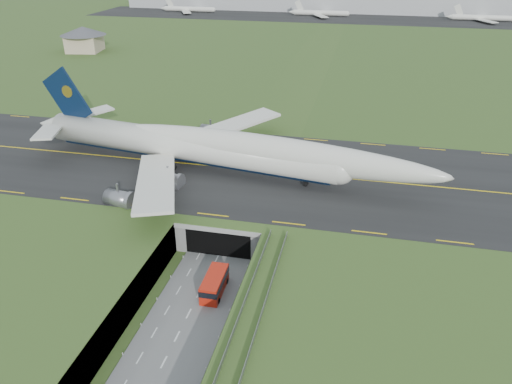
# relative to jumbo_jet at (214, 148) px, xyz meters

# --- Properties ---
(ground) EXTENTS (900.00, 900.00, 0.00)m
(ground) POSITION_rel_jumbo_jet_xyz_m (7.16, -30.50, -11.44)
(ground) COLOR #345120
(ground) RESTS_ON ground
(airfield_deck) EXTENTS (800.00, 800.00, 6.00)m
(airfield_deck) POSITION_rel_jumbo_jet_xyz_m (7.16, -30.50, -8.44)
(airfield_deck) COLOR gray
(airfield_deck) RESTS_ON ground
(trench_road) EXTENTS (12.00, 75.00, 0.20)m
(trench_road) POSITION_rel_jumbo_jet_xyz_m (7.16, -38.00, -11.34)
(trench_road) COLOR slate
(trench_road) RESTS_ON ground
(taxiway) EXTENTS (800.00, 44.00, 0.18)m
(taxiway) POSITION_rel_jumbo_jet_xyz_m (7.16, 2.50, -5.35)
(taxiway) COLOR black
(taxiway) RESTS_ON airfield_deck
(tunnel_portal) EXTENTS (17.00, 22.30, 6.00)m
(tunnel_portal) POSITION_rel_jumbo_jet_xyz_m (7.16, -13.79, -8.11)
(tunnel_portal) COLOR gray
(tunnel_portal) RESTS_ON ground
(guideway) EXTENTS (3.00, 53.00, 7.05)m
(guideway) POSITION_rel_jumbo_jet_xyz_m (18.16, -49.61, -6.12)
(guideway) COLOR #A8A8A3
(guideway) RESTS_ON ground
(jumbo_jet) EXTENTS (94.76, 60.42, 20.22)m
(jumbo_jet) POSITION_rel_jumbo_jet_xyz_m (0.00, 0.00, 0.00)
(jumbo_jet) COLOR silver
(jumbo_jet) RESTS_ON ground
(shuttle_tram) EXTENTS (3.12, 7.82, 3.17)m
(shuttle_tram) POSITION_rel_jumbo_jet_xyz_m (9.51, -32.53, -9.70)
(shuttle_tram) COLOR red
(shuttle_tram) RESTS_ON ground
(service_building) EXTENTS (22.70, 22.70, 10.74)m
(service_building) POSITION_rel_jumbo_jet_xyz_m (-93.53, 110.25, 0.92)
(service_building) COLOR #C3AC8C
(service_building) RESTS_ON ground
(cargo_terminal) EXTENTS (320.00, 67.00, 15.60)m
(cargo_terminal) POSITION_rel_jumbo_jet_xyz_m (7.09, 268.91, 2.52)
(cargo_terminal) COLOR #B2B2B2
(cargo_terminal) RESTS_ON ground
(distant_hills) EXTENTS (700.00, 91.00, 60.00)m
(distant_hills) POSITION_rel_jumbo_jet_xyz_m (71.54, 399.50, -15.44)
(distant_hills) COLOR #566860
(distant_hills) RESTS_ON ground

